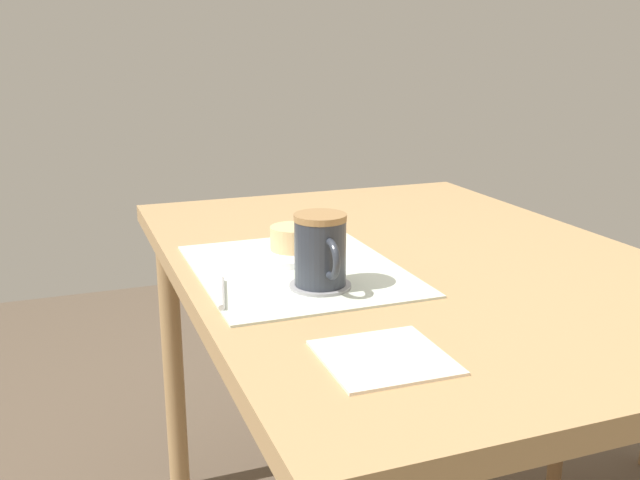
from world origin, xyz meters
The scene contains 8 objects.
dining_table centered at (0.00, 0.00, 0.67)m, with size 1.18×0.84×0.75m.
placemat centered at (0.01, -0.22, 0.75)m, with size 0.41×0.33×0.00m, color silver.
pastry_plate centered at (-0.06, -0.20, 0.76)m, with size 0.17×0.17×0.01m, color white.
pastry centered at (-0.06, -0.20, 0.79)m, with size 0.08×0.08×0.04m, color #E5BC7F.
coffee_coaster centered at (0.12, -0.22, 0.76)m, with size 0.10×0.10×0.01m, color #99999E.
coffee_mug centered at (0.12, -0.22, 0.82)m, with size 0.11×0.08×0.11m.
teaspoon centered at (0.10, -0.37, 0.76)m, with size 0.01×0.01×0.13m, color silver.
paper_napkin centered at (0.38, -0.24, 0.75)m, with size 0.15×0.15×0.00m, color silver.
Camera 1 is at (1.10, -0.59, 1.12)m, focal length 40.00 mm.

